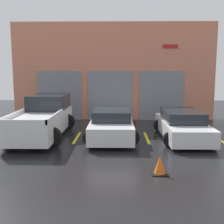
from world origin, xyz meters
TOP-DOWN VIEW (x-y plane):
  - ground_plane at (0.00, 0.00)m, footprint 28.00×28.00m
  - shophouse_building at (-0.01, 3.29)m, footprint 12.21×0.68m
  - pickup_truck at (-3.15, -1.33)m, footprint 2.45×5.30m
  - sedan_white at (3.15, -1.63)m, footprint 2.17×4.60m
  - sedan_side at (0.00, -1.64)m, footprint 2.29×4.37m
  - parking_stripe_far_left at (-4.73, -1.66)m, footprint 0.12×2.20m
  - parking_stripe_left at (-1.58, -1.66)m, footprint 0.12×2.20m
  - parking_stripe_centre at (1.58, -1.66)m, footprint 0.12×2.20m
  - parking_stripe_right at (4.73, -1.66)m, footprint 0.12×2.20m
  - traffic_cone at (1.51, -6.07)m, footprint 0.47×0.47m

SIDE VIEW (x-z plane):
  - ground_plane at x=0.00m, z-range 0.00..0.00m
  - parking_stripe_far_left at x=-4.73m, z-range 0.00..0.01m
  - parking_stripe_left at x=-1.58m, z-range 0.00..0.01m
  - parking_stripe_centre at x=1.58m, z-range 0.00..0.01m
  - parking_stripe_right at x=4.73m, z-range 0.00..0.01m
  - traffic_cone at x=1.51m, z-range -0.02..0.53m
  - sedan_white at x=3.15m, z-range -0.03..1.21m
  - sedan_side at x=0.00m, z-range -0.03..1.26m
  - pickup_truck at x=-3.15m, z-range -0.06..1.76m
  - shophouse_building at x=-0.01m, z-range -0.06..5.78m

